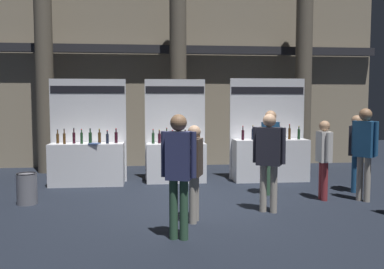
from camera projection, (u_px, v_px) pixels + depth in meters
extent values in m
plane|color=black|center=(193.00, 204.00, 7.97)|extent=(24.77, 24.77, 0.00)
cube|color=gray|center=(176.00, 61.00, 12.71)|extent=(12.39, 0.25, 6.41)
cube|color=#2D2D33|center=(176.00, 50.00, 12.38)|extent=(12.39, 0.20, 0.24)
cylinder|color=#665B4C|center=(44.00, 67.00, 11.38)|extent=(0.48, 0.48, 5.81)
cylinder|color=#665B4C|center=(178.00, 69.00, 11.75)|extent=(0.48, 0.48, 5.81)
cylinder|color=#665B4C|center=(304.00, 70.00, 12.13)|extent=(0.48, 0.48, 5.81)
cube|color=white|center=(87.00, 164.00, 9.76)|extent=(1.72, 0.60, 0.99)
cube|color=white|center=(89.00, 131.00, 10.04)|extent=(1.81, 0.04, 2.51)
cube|color=black|center=(88.00, 90.00, 9.94)|extent=(1.75, 0.01, 0.18)
cylinder|color=#472D14|center=(58.00, 139.00, 9.71)|extent=(0.07, 0.07, 0.23)
cylinder|color=#472D14|center=(58.00, 132.00, 9.70)|extent=(0.03, 0.03, 0.08)
cylinder|color=black|center=(57.00, 130.00, 9.70)|extent=(0.03, 0.03, 0.02)
cylinder|color=#472D14|center=(64.00, 139.00, 9.57)|extent=(0.06, 0.06, 0.25)
cylinder|color=#472D14|center=(64.00, 131.00, 9.55)|extent=(0.03, 0.03, 0.09)
cylinder|color=black|center=(64.00, 129.00, 9.55)|extent=(0.03, 0.03, 0.02)
cylinder|color=black|center=(74.00, 138.00, 9.69)|extent=(0.07, 0.07, 0.26)
cylinder|color=black|center=(74.00, 131.00, 9.68)|extent=(0.03, 0.03, 0.09)
cylinder|color=black|center=(74.00, 128.00, 9.67)|extent=(0.03, 0.03, 0.02)
cylinder|color=#19381E|center=(82.00, 138.00, 9.63)|extent=(0.06, 0.06, 0.26)
cylinder|color=#19381E|center=(81.00, 131.00, 9.61)|extent=(0.03, 0.03, 0.07)
cylinder|color=red|center=(81.00, 129.00, 9.61)|extent=(0.03, 0.03, 0.02)
cylinder|color=#19381E|center=(90.00, 138.00, 9.66)|extent=(0.07, 0.07, 0.26)
cylinder|color=#19381E|center=(90.00, 131.00, 9.64)|extent=(0.03, 0.03, 0.08)
cylinder|color=black|center=(90.00, 129.00, 9.64)|extent=(0.03, 0.03, 0.02)
cylinder|color=#472D14|center=(100.00, 138.00, 9.69)|extent=(0.07, 0.07, 0.26)
cylinder|color=#472D14|center=(99.00, 131.00, 9.68)|extent=(0.03, 0.03, 0.07)
cylinder|color=gold|center=(99.00, 129.00, 9.68)|extent=(0.03, 0.03, 0.02)
cylinder|color=black|center=(107.00, 139.00, 9.67)|extent=(0.07, 0.07, 0.22)
cylinder|color=black|center=(107.00, 132.00, 9.66)|extent=(0.03, 0.03, 0.07)
cylinder|color=red|center=(107.00, 131.00, 9.65)|extent=(0.03, 0.03, 0.02)
cylinder|color=black|center=(116.00, 138.00, 9.83)|extent=(0.07, 0.07, 0.25)
cylinder|color=black|center=(116.00, 131.00, 9.82)|extent=(0.03, 0.03, 0.07)
cylinder|color=red|center=(116.00, 129.00, 9.81)|extent=(0.03, 0.03, 0.02)
cube|color=#334772|center=(94.00, 144.00, 9.56)|extent=(0.26, 0.33, 0.02)
cube|color=white|center=(176.00, 163.00, 10.17)|extent=(1.44, 0.60, 0.95)
cube|color=white|center=(175.00, 130.00, 10.45)|extent=(1.51, 0.04, 2.53)
cube|color=black|center=(175.00, 90.00, 10.35)|extent=(1.47, 0.01, 0.18)
cylinder|color=#19381E|center=(153.00, 138.00, 10.08)|extent=(0.07, 0.07, 0.26)
cylinder|color=#19381E|center=(153.00, 131.00, 10.06)|extent=(0.03, 0.03, 0.07)
cylinder|color=red|center=(153.00, 130.00, 10.06)|extent=(0.03, 0.03, 0.02)
cylinder|color=black|center=(159.00, 138.00, 10.15)|extent=(0.07, 0.07, 0.24)
cylinder|color=black|center=(159.00, 132.00, 10.14)|extent=(0.03, 0.03, 0.08)
cylinder|color=gold|center=(159.00, 130.00, 10.13)|extent=(0.03, 0.03, 0.02)
cylinder|color=#19381E|center=(167.00, 138.00, 10.17)|extent=(0.06, 0.06, 0.27)
cylinder|color=#19381E|center=(167.00, 130.00, 10.16)|extent=(0.03, 0.03, 0.09)
cylinder|color=red|center=(167.00, 128.00, 10.15)|extent=(0.03, 0.03, 0.02)
cylinder|color=black|center=(172.00, 139.00, 10.06)|extent=(0.07, 0.07, 0.25)
cylinder|color=black|center=(172.00, 132.00, 10.04)|extent=(0.03, 0.03, 0.07)
cylinder|color=red|center=(172.00, 130.00, 10.04)|extent=(0.03, 0.03, 0.02)
cylinder|color=#19381E|center=(179.00, 139.00, 10.11)|extent=(0.07, 0.07, 0.23)
cylinder|color=#19381E|center=(179.00, 133.00, 10.10)|extent=(0.03, 0.03, 0.06)
cylinder|color=black|center=(179.00, 131.00, 10.10)|extent=(0.03, 0.03, 0.02)
cylinder|color=black|center=(185.00, 138.00, 10.12)|extent=(0.07, 0.07, 0.25)
cylinder|color=black|center=(185.00, 132.00, 10.11)|extent=(0.03, 0.03, 0.07)
cylinder|color=black|center=(185.00, 130.00, 10.11)|extent=(0.03, 0.03, 0.02)
cylinder|color=#19381E|center=(193.00, 138.00, 10.12)|extent=(0.07, 0.07, 0.28)
cylinder|color=#19381E|center=(193.00, 130.00, 10.11)|extent=(0.03, 0.03, 0.08)
cylinder|color=gold|center=(193.00, 128.00, 10.10)|extent=(0.03, 0.03, 0.02)
cylinder|color=#472D14|center=(199.00, 138.00, 10.15)|extent=(0.07, 0.07, 0.26)
cylinder|color=#472D14|center=(199.00, 131.00, 10.14)|extent=(0.03, 0.03, 0.09)
cylinder|color=red|center=(199.00, 129.00, 10.14)|extent=(0.03, 0.03, 0.02)
cube|color=white|center=(270.00, 160.00, 10.31)|extent=(1.84, 0.60, 1.03)
cube|color=white|center=(267.00, 129.00, 10.59)|extent=(1.93, 0.04, 2.55)
cube|color=black|center=(268.00, 91.00, 10.49)|extent=(1.87, 0.01, 0.18)
cylinder|color=black|center=(243.00, 135.00, 10.13)|extent=(0.07, 0.07, 0.24)
cylinder|color=black|center=(243.00, 128.00, 10.12)|extent=(0.03, 0.03, 0.09)
cylinder|color=red|center=(243.00, 126.00, 10.12)|extent=(0.03, 0.03, 0.02)
cylinder|color=black|center=(253.00, 134.00, 10.19)|extent=(0.06, 0.06, 0.27)
cylinder|color=black|center=(253.00, 127.00, 10.18)|extent=(0.03, 0.03, 0.07)
cylinder|color=gold|center=(253.00, 126.00, 10.18)|extent=(0.03, 0.03, 0.02)
cylinder|color=black|center=(261.00, 135.00, 10.31)|extent=(0.07, 0.07, 0.24)
cylinder|color=black|center=(261.00, 129.00, 10.30)|extent=(0.03, 0.03, 0.06)
cylinder|color=gold|center=(261.00, 127.00, 10.29)|extent=(0.03, 0.03, 0.02)
cylinder|color=black|center=(270.00, 134.00, 10.32)|extent=(0.07, 0.07, 0.24)
cylinder|color=black|center=(270.00, 128.00, 10.31)|extent=(0.03, 0.03, 0.08)
cylinder|color=gold|center=(270.00, 126.00, 10.31)|extent=(0.03, 0.03, 0.02)
cylinder|color=black|center=(279.00, 134.00, 10.33)|extent=(0.06, 0.06, 0.28)
cylinder|color=black|center=(280.00, 127.00, 10.32)|extent=(0.03, 0.03, 0.07)
cylinder|color=red|center=(280.00, 125.00, 10.31)|extent=(0.03, 0.03, 0.02)
cylinder|color=#472D14|center=(289.00, 134.00, 10.29)|extent=(0.06, 0.06, 0.27)
cylinder|color=#472D14|center=(290.00, 127.00, 10.28)|extent=(0.03, 0.03, 0.08)
cylinder|color=red|center=(290.00, 125.00, 10.27)|extent=(0.03, 0.03, 0.02)
cylinder|color=#19381E|center=(299.00, 134.00, 10.28)|extent=(0.06, 0.06, 0.25)
cylinder|color=#19381E|center=(299.00, 128.00, 10.27)|extent=(0.03, 0.03, 0.06)
cylinder|color=gold|center=(299.00, 126.00, 10.26)|extent=(0.03, 0.03, 0.02)
cylinder|color=slate|center=(27.00, 189.00, 7.94)|extent=(0.38, 0.38, 0.58)
torus|color=black|center=(26.00, 173.00, 7.91)|extent=(0.37, 0.37, 0.02)
cylinder|color=#33563D|center=(268.00, 175.00, 8.70)|extent=(0.12, 0.12, 0.86)
cylinder|color=#33563D|center=(272.00, 174.00, 8.80)|extent=(0.12, 0.12, 0.86)
cube|color=navy|center=(270.00, 138.00, 8.69)|extent=(0.39, 0.38, 0.68)
sphere|color=tan|center=(271.00, 116.00, 8.65)|extent=(0.24, 0.24, 0.24)
cylinder|color=navy|center=(264.00, 138.00, 8.56)|extent=(0.08, 0.08, 0.65)
cylinder|color=navy|center=(276.00, 137.00, 8.82)|extent=(0.08, 0.08, 0.65)
cylinder|color=navy|center=(356.00, 173.00, 9.09)|extent=(0.12, 0.12, 0.81)
cylinder|color=navy|center=(354.00, 174.00, 8.95)|extent=(0.12, 0.12, 0.81)
cube|color=#23232D|center=(356.00, 140.00, 8.97)|extent=(0.42, 0.44, 0.64)
sphere|color=tan|center=(357.00, 120.00, 8.93)|extent=(0.22, 0.22, 0.22)
cylinder|color=#23232D|center=(358.00, 139.00, 9.16)|extent=(0.08, 0.08, 0.61)
cylinder|color=#23232D|center=(354.00, 141.00, 8.77)|extent=(0.08, 0.08, 0.61)
cylinder|color=maroon|center=(322.00, 180.00, 8.36)|extent=(0.12, 0.12, 0.77)
cylinder|color=maroon|center=(325.00, 182.00, 8.21)|extent=(0.12, 0.12, 0.77)
cube|color=silver|center=(324.00, 147.00, 8.23)|extent=(0.23, 0.33, 0.61)
sphere|color=tan|center=(325.00, 126.00, 8.20)|extent=(0.21, 0.21, 0.21)
cylinder|color=silver|center=(320.00, 145.00, 8.44)|extent=(0.08, 0.08, 0.58)
cylinder|color=silver|center=(328.00, 147.00, 8.02)|extent=(0.08, 0.08, 0.58)
cylinder|color=#ADA393|center=(360.00, 178.00, 8.23)|extent=(0.12, 0.12, 0.89)
cylinder|color=#ADA393|center=(367.00, 179.00, 8.12)|extent=(0.12, 0.12, 0.89)
cube|color=navy|center=(365.00, 139.00, 8.11)|extent=(0.41, 0.44, 0.70)
sphere|color=#8C6647|center=(366.00, 115.00, 8.07)|extent=(0.24, 0.24, 0.24)
cylinder|color=navy|center=(354.00, 137.00, 8.28)|extent=(0.08, 0.08, 0.67)
cylinder|color=navy|center=(376.00, 139.00, 7.94)|extent=(0.08, 0.08, 0.67)
cylinder|color=#33563D|center=(184.00, 210.00, 5.87)|extent=(0.12, 0.12, 0.86)
cylinder|color=#33563D|center=(174.00, 209.00, 5.91)|extent=(0.12, 0.12, 0.86)
cube|color=navy|center=(179.00, 156.00, 5.83)|extent=(0.39, 0.31, 0.68)
sphere|color=#8C6647|center=(179.00, 123.00, 5.79)|extent=(0.24, 0.24, 0.24)
cylinder|color=navy|center=(194.00, 155.00, 5.78)|extent=(0.08, 0.08, 0.65)
cylinder|color=navy|center=(164.00, 154.00, 5.87)|extent=(0.08, 0.08, 0.65)
cylinder|color=#ADA393|center=(263.00, 188.00, 7.39)|extent=(0.12, 0.12, 0.85)
cylinder|color=#ADA393|center=(274.00, 189.00, 7.31)|extent=(0.12, 0.12, 0.85)
cube|color=#23232D|center=(269.00, 146.00, 7.29)|extent=(0.48, 0.42, 0.67)
sphere|color=tan|center=(269.00, 120.00, 7.26)|extent=(0.23, 0.23, 0.23)
cylinder|color=#23232D|center=(255.00, 145.00, 7.39)|extent=(0.08, 0.08, 0.64)
cylinder|color=#23232D|center=(283.00, 146.00, 7.19)|extent=(0.08, 0.08, 0.64)
cylinder|color=#ADA393|center=(193.00, 200.00, 6.66)|extent=(0.12, 0.12, 0.76)
cylinder|color=#ADA393|center=(195.00, 198.00, 6.83)|extent=(0.12, 0.12, 0.76)
cube|color=#47382D|center=(194.00, 157.00, 6.69)|extent=(0.33, 0.43, 0.61)
sphere|color=tan|center=(194.00, 132.00, 6.66)|extent=(0.21, 0.21, 0.21)
cylinder|color=#47382D|center=(191.00, 158.00, 6.47)|extent=(0.08, 0.08, 0.58)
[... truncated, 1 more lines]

